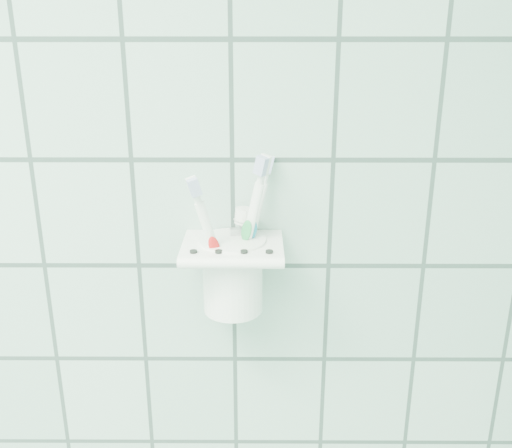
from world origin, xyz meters
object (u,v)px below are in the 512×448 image
at_px(holder_bracket, 233,249).
at_px(toothbrush_pink, 233,239).
at_px(cup, 233,272).
at_px(toothpaste_tube, 236,248).
at_px(toothbrush_blue, 231,235).
at_px(toothbrush_orange, 232,226).

bearing_deg(holder_bracket, toothbrush_pink, -85.98).
height_order(cup, toothbrush_pink, toothbrush_pink).
height_order(cup, toothpaste_tube, toothpaste_tube).
bearing_deg(toothbrush_blue, toothpaste_tube, 86.42).
bearing_deg(cup, toothbrush_blue, -94.04).
bearing_deg(toothpaste_tube, toothbrush_orange, -175.90).
bearing_deg(toothbrush_orange, cup, -50.71).
xyz_separation_m(cup, toothbrush_orange, (-0.00, 0.01, 0.06)).
bearing_deg(toothbrush_pink, toothbrush_blue, -139.99).
bearing_deg(toothbrush_pink, cup, 74.50).
xyz_separation_m(toothbrush_pink, toothpaste_tube, (0.00, 0.02, -0.02)).
bearing_deg(toothbrush_orange, toothpaste_tube, 51.72).
xyz_separation_m(holder_bracket, toothbrush_orange, (-0.00, 0.02, 0.03)).
bearing_deg(toothbrush_orange, toothbrush_blue, -54.58).
bearing_deg(toothpaste_tube, cup, -118.35).
xyz_separation_m(cup, toothbrush_blue, (-0.00, -0.02, 0.06)).
height_order(toothbrush_blue, toothpaste_tube, toothbrush_blue).
xyz_separation_m(cup, toothbrush_pink, (0.00, -0.01, 0.05)).
distance_m(toothbrush_pink, toothbrush_orange, 0.03).
xyz_separation_m(toothbrush_pink, toothbrush_blue, (-0.00, -0.00, 0.01)).
relative_size(toothbrush_blue, toothpaste_tube, 1.56).
bearing_deg(toothbrush_pink, toothpaste_tube, 61.58).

